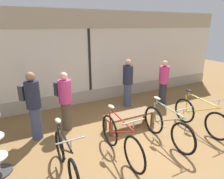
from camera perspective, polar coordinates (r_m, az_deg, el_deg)
ground_plane at (r=4.91m, az=8.80°, el=-15.73°), size 24.00×24.00×0.00m
shop_back_wall at (r=7.07m, az=-6.51°, el=9.13°), size 12.00×0.08×3.20m
bicycle_far_left at (r=3.97m, az=-13.09°, el=-18.58°), size 0.46×1.65×1.01m
bicycle_left at (r=4.34m, az=2.41°, el=-14.08°), size 0.46×1.77×1.05m
bicycle_right at (r=4.99m, az=15.34°, el=-10.30°), size 0.46×1.73×1.05m
bicycle_far_right at (r=5.83m, az=23.64°, el=-7.06°), size 0.46×1.76×1.04m
display_bench at (r=5.51m, az=5.00°, el=-7.52°), size 1.40×0.44×0.42m
customer_near_rack at (r=7.22m, az=14.50°, el=2.16°), size 0.47×0.47×1.56m
customer_by_window at (r=5.11m, az=-21.61°, el=-3.88°), size 0.54×0.55×1.70m
customer_mid_floor at (r=5.37m, az=-13.30°, el=-2.80°), size 0.45×0.56×1.58m
customer_near_bench at (r=6.79m, az=4.52°, el=2.11°), size 0.41×0.41×1.64m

